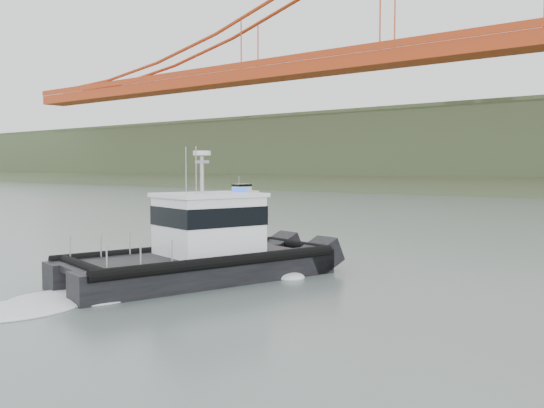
% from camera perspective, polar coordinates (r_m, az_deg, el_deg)
% --- Properties ---
extents(ground, '(400.00, 400.00, 0.00)m').
position_cam_1_polar(ground, '(24.53, -11.75, -6.68)').
color(ground, '#576762').
rests_on(ground, ground).
extents(patrol_boat, '(6.23, 11.10, 5.09)m').
position_cam_1_polar(patrol_boat, '(23.26, -6.63, -4.01)').
color(patrol_boat, black).
rests_on(patrol_boat, ground).
extents(motorboat, '(2.70, 5.97, 3.17)m').
position_cam_1_polar(motorboat, '(83.50, -3.05, 1.06)').
color(motorboat, silver).
rests_on(motorboat, ground).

